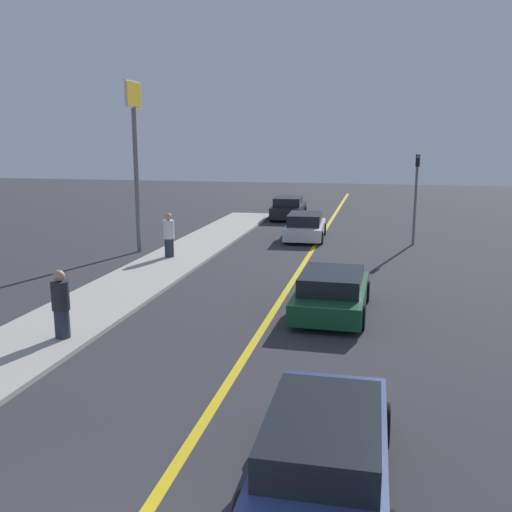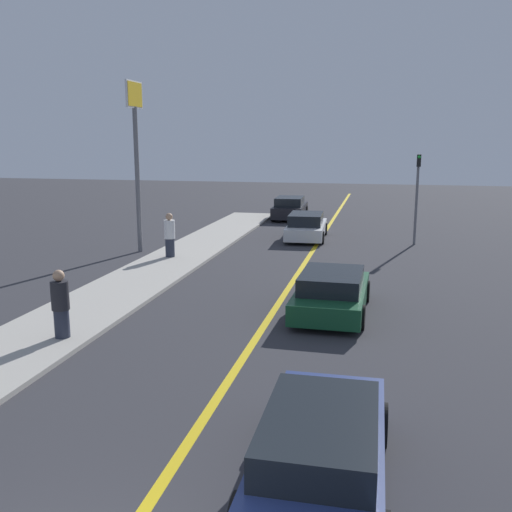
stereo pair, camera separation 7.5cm
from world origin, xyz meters
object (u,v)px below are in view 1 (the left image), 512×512
(pedestrian_mid_group, at_px, (61,305))
(traffic_light, at_px, (416,190))
(car_near_right_lane, at_px, (324,452))
(roadside_sign, at_px, (135,134))
(car_far_distant, at_px, (305,226))
(car_ahead_center, at_px, (332,292))
(car_parked_left_lot, at_px, (289,208))
(pedestrian_far_standing, at_px, (169,235))

(pedestrian_mid_group, relative_size, traffic_light, 0.40)
(car_near_right_lane, xyz_separation_m, roadside_sign, (-9.61, 15.71, 4.42))
(car_far_distant, distance_m, pedestrian_mid_group, 16.30)
(car_ahead_center, relative_size, car_far_distant, 0.97)
(pedestrian_mid_group, distance_m, traffic_light, 17.82)
(car_near_right_lane, relative_size, pedestrian_mid_group, 2.68)
(car_ahead_center, distance_m, pedestrian_mid_group, 7.25)
(car_parked_left_lot, height_order, roadside_sign, roadside_sign)
(car_far_distant, height_order, traffic_light, traffic_light)
(car_far_distant, bearing_deg, traffic_light, -8.59)
(car_far_distant, relative_size, traffic_light, 1.06)
(car_parked_left_lot, xyz_separation_m, pedestrian_far_standing, (-2.83, -13.11, 0.35))
(pedestrian_far_standing, bearing_deg, pedestrian_mid_group, -84.46)
(car_ahead_center, height_order, pedestrian_mid_group, pedestrian_mid_group)
(pedestrian_mid_group, height_order, traffic_light, traffic_light)
(car_far_distant, relative_size, pedestrian_far_standing, 2.47)
(roadside_sign, bearing_deg, pedestrian_far_standing, -34.62)
(pedestrian_mid_group, bearing_deg, car_parked_left_lot, 85.26)
(pedestrian_mid_group, distance_m, roadside_sign, 12.09)
(car_near_right_lane, height_order, pedestrian_mid_group, pedestrian_mid_group)
(car_parked_left_lot, xyz_separation_m, traffic_light, (7.09, -7.51, 1.89))
(pedestrian_mid_group, bearing_deg, roadside_sign, 104.43)
(car_near_right_lane, bearing_deg, pedestrian_far_standing, 117.83)
(car_ahead_center, height_order, pedestrian_far_standing, pedestrian_far_standing)
(car_ahead_center, height_order, car_far_distant, car_far_distant)
(car_near_right_lane, distance_m, traffic_light, 20.21)
(car_ahead_center, height_order, traffic_light, traffic_light)
(pedestrian_mid_group, bearing_deg, car_ahead_center, 31.64)
(car_ahead_center, bearing_deg, pedestrian_far_standing, 141.34)
(car_far_distant, xyz_separation_m, traffic_light, (5.14, -0.53, 1.94))
(car_near_right_lane, bearing_deg, car_far_distant, 97.78)
(traffic_light, distance_m, roadside_sign, 12.82)
(car_far_distant, bearing_deg, car_ahead_center, -81.70)
(car_near_right_lane, bearing_deg, traffic_light, 83.34)
(pedestrian_mid_group, relative_size, pedestrian_far_standing, 0.93)
(car_far_distant, xyz_separation_m, roadside_sign, (-6.68, -4.82, 4.43))
(traffic_light, bearing_deg, pedestrian_mid_group, -120.42)
(car_ahead_center, xyz_separation_m, pedestrian_far_standing, (-7.11, 5.91, 0.41))
(car_near_right_lane, relative_size, car_ahead_center, 1.04)
(car_ahead_center, distance_m, pedestrian_far_standing, 9.25)
(pedestrian_far_standing, height_order, roadside_sign, roadside_sign)
(car_near_right_lane, relative_size, roadside_sign, 0.62)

